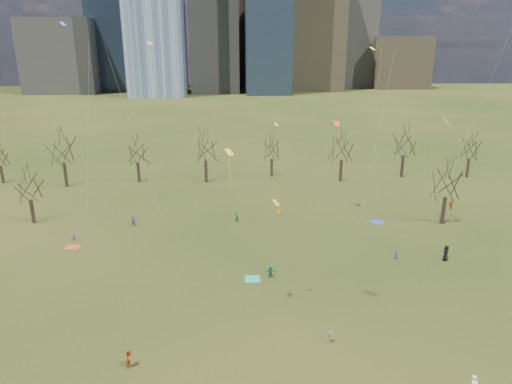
{
  "coord_description": "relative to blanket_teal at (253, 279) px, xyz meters",
  "views": [
    {
      "loc": [
        -3.38,
        -38.41,
        23.28
      ],
      "look_at": [
        0.0,
        12.0,
        7.0
      ],
      "focal_mm": 32.0,
      "sensor_mm": 36.0,
      "label": 1
    }
  ],
  "objects": [
    {
      "name": "ground",
      "position": [
        0.9,
        -4.06,
        -0.01
      ],
      "size": [
        500.0,
        500.0,
        0.0
      ],
      "primitive_type": "plane",
      "color": "black",
      "rests_on": "ground"
    },
    {
      "name": "blanket_navy",
      "position": [
        18.14,
        14.94,
        0.0
      ],
      "size": [
        1.6,
        1.5,
        0.03
      ],
      "primitive_type": "cube",
      "color": "#273EB7",
      "rests_on": "ground"
    },
    {
      "name": "person_10",
      "position": [
        30.64,
        19.12,
        0.75
      ],
      "size": [
        0.93,
        0.47,
        1.52
      ],
      "primitive_type": "imported",
      "rotation": [
        0.0,
        0.0,
        0.12
      ],
      "color": "#B33819",
      "rests_on": "ground"
    },
    {
      "name": "bare_tree_row",
      "position": [
        0.81,
        33.16,
        6.1
      ],
      "size": [
        113.04,
        29.8,
        9.5
      ],
      "color": "black",
      "rests_on": "ground"
    },
    {
      "name": "person_6",
      "position": [
        22.09,
        2.88,
        0.91
      ],
      "size": [
        1.05,
        1.06,
        1.85
      ],
      "primitive_type": "imported",
      "rotation": [
        0.0,
        0.0,
        3.94
      ],
      "color": "black",
      "rests_on": "ground"
    },
    {
      "name": "blanket_crimson",
      "position": [
        -21.3,
        9.39,
        0.0
      ],
      "size": [
        1.6,
        1.5,
        0.03
      ],
      "primitive_type": "cube",
      "color": "#AF3E23",
      "rests_on": "ground"
    },
    {
      "name": "person_5",
      "position": [
        1.9,
        0.13,
        0.67
      ],
      "size": [
        1.34,
        0.7,
        1.38
      ],
      "primitive_type": "imported",
      "rotation": [
        0.0,
        0.0,
        2.9
      ],
      "color": "#19725B",
      "rests_on": "ground"
    },
    {
      "name": "person_13",
      "position": [
        -1.2,
        16.15,
        0.79
      ],
      "size": [
        0.66,
        0.7,
        1.6
      ],
      "primitive_type": "imported",
      "rotation": [
        0.0,
        0.0,
        2.22
      ],
      "color": "#176836",
      "rests_on": "ground"
    },
    {
      "name": "blanket_teal",
      "position": [
        0.0,
        0.0,
        0.0
      ],
      "size": [
        1.6,
        1.5,
        0.03
      ],
      "primitive_type": "cube",
      "color": "teal",
      "rests_on": "ground"
    },
    {
      "name": "person_8",
      "position": [
        16.51,
        3.36,
        0.53
      ],
      "size": [
        0.64,
        0.67,
        1.09
      ],
      "primitive_type": "imported",
      "rotation": [
        0.0,
        0.0,
        5.33
      ],
      "color": "#2969B3",
      "rests_on": "ground"
    },
    {
      "name": "person_2",
      "position": [
        -10.07,
        -13.0,
        0.73
      ],
      "size": [
        0.75,
        0.86,
        1.49
      ],
      "primitive_type": "imported",
      "rotation": [
        0.0,
        0.0,
        1.28
      ],
      "color": "#AC4118",
      "rests_on": "ground"
    },
    {
      "name": "person_3",
      "position": [
        5.72,
        -11.06,
        0.51
      ],
      "size": [
        0.49,
        0.73,
        1.06
      ],
      "primitive_type": "imported",
      "rotation": [
        0.0,
        0.0,
        1.72
      ],
      "color": "#5A5A5E",
      "rests_on": "ground"
    },
    {
      "name": "person_11",
      "position": [
        -15.16,
        15.83,
        0.74
      ],
      "size": [
        1.36,
        1.23,
        1.51
      ],
      "primitive_type": "imported",
      "rotation": [
        0.0,
        0.0,
        0.69
      ],
      "color": "slate",
      "rests_on": "ground"
    },
    {
      "name": "downtown_skyline",
      "position": [
        -1.54,
        206.58,
        38.99
      ],
      "size": [
        212.5,
        78.0,
        118.0
      ],
      "color": "slate",
      "rests_on": "ground"
    },
    {
      "name": "kites_airborne",
      "position": [
        6.34,
        6.43,
        12.62
      ],
      "size": [
        71.18,
        42.73,
        34.32
      ],
      "color": "yellow",
      "rests_on": "ground"
    },
    {
      "name": "person_7",
      "position": [
        -21.69,
        11.2,
        0.76
      ],
      "size": [
        0.53,
        0.65,
        1.55
      ],
      "primitive_type": "imported",
      "rotation": [
        0.0,
        0.0,
        4.4
      ],
      "color": "#7C4E9D",
      "rests_on": "ground"
    },
    {
      "name": "person_12",
      "position": [
        4.85,
        18.7,
        0.76
      ],
      "size": [
        0.56,
        0.8,
        1.55
      ],
      "primitive_type": "imported",
      "rotation": [
        0.0,
        0.0,
        1.67
      ],
      "color": "orange",
      "rests_on": "ground"
    }
  ]
}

